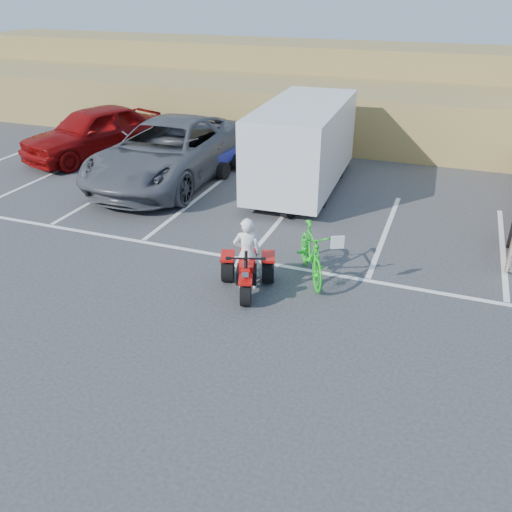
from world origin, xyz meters
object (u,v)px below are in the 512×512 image
(rider, at_px, (247,254))
(red_trike_atv, at_px, (247,291))
(green_dirt_bike, at_px, (311,253))
(quad_atv_blue, at_px, (219,172))
(cargo_trailer, at_px, (303,144))
(grey_pickup, at_px, (168,151))
(quad_atv_green, at_px, (285,207))
(red_car, at_px, (94,132))

(rider, bearing_deg, red_trike_atv, 90.00)
(rider, relative_size, green_dirt_bike, 0.79)
(red_trike_atv, distance_m, rider, 0.78)
(rider, bearing_deg, quad_atv_blue, -80.13)
(cargo_trailer, height_order, quad_atv_blue, cargo_trailer)
(grey_pickup, height_order, quad_atv_green, grey_pickup)
(grey_pickup, bearing_deg, red_car, 158.59)
(green_dirt_bike, xyz_separation_m, cargo_trailer, (-1.71, 5.23, 0.77))
(grey_pickup, distance_m, red_car, 3.94)
(red_trike_atv, relative_size, red_car, 0.29)
(green_dirt_bike, height_order, red_car, red_car)
(green_dirt_bike, bearing_deg, rider, -169.53)
(red_trike_atv, xyz_separation_m, grey_pickup, (-4.72, 5.50, 0.92))
(red_trike_atv, bearing_deg, quad_atv_green, 79.50)
(quad_atv_blue, bearing_deg, rider, -56.20)
(red_trike_atv, distance_m, quad_atv_blue, 7.62)
(quad_atv_green, bearing_deg, green_dirt_bike, -47.00)
(green_dirt_bike, height_order, grey_pickup, grey_pickup)
(red_trike_atv, bearing_deg, red_car, 122.13)
(green_dirt_bike, relative_size, cargo_trailer, 0.35)
(red_trike_atv, relative_size, grey_pickup, 0.22)
(grey_pickup, height_order, quad_atv_blue, grey_pickup)
(green_dirt_bike, bearing_deg, cargo_trailer, 80.93)
(red_trike_atv, bearing_deg, cargo_trailer, 77.59)
(quad_atv_blue, bearing_deg, quad_atv_green, -30.55)
(rider, bearing_deg, green_dirt_bike, -160.91)
(quad_atv_green, bearing_deg, red_trike_atv, -64.13)
(red_trike_atv, distance_m, grey_pickup, 7.31)
(grey_pickup, distance_m, quad_atv_green, 4.27)
(red_car, relative_size, cargo_trailer, 0.94)
(red_trike_atv, relative_size, quad_atv_green, 0.91)
(rider, xyz_separation_m, red_car, (-8.36, 6.74, 0.11))
(red_car, bearing_deg, rider, -18.75)
(cargo_trailer, relative_size, quad_atv_blue, 3.55)
(green_dirt_bike, xyz_separation_m, grey_pickup, (-5.76, 4.52, 0.34))
(red_trike_atv, xyz_separation_m, cargo_trailer, (-0.67, 6.22, 1.35))
(rider, xyz_separation_m, grey_pickup, (-4.67, 5.36, 0.16))
(red_car, bearing_deg, quad_atv_green, 3.56)
(grey_pickup, relative_size, quad_atv_blue, 4.32)
(quad_atv_green, bearing_deg, cargo_trailer, 108.61)
(quad_atv_blue, bearing_deg, cargo_trailer, -4.33)
(rider, relative_size, quad_atv_green, 0.94)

